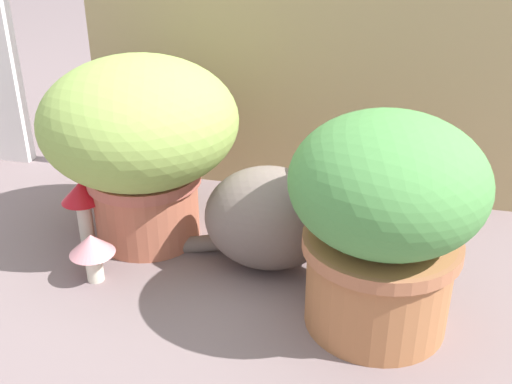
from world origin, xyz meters
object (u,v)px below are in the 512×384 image
Objects in this scene: mushroom_ornament_pink at (92,248)px; mushroom_ornament_red at (82,199)px; cat at (278,214)px; grass_planter at (141,136)px; leafy_planter at (385,216)px.

mushroom_ornament_red reaches higher than mushroom_ornament_pink.
mushroom_ornament_pink is at bearing -158.49° from cat.
grass_planter is 1.05× the size of leafy_planter.
cat is at bearing 146.80° from leafy_planter.
grass_planter is 0.19m from mushroom_ornament_red.
grass_planter reaches higher than cat.
leafy_planter is at bearing -33.20° from cat.
leafy_planter is at bearing -19.98° from grass_planter.
leafy_planter is 0.26m from cat.
mushroom_ornament_pink is 0.15m from mushroom_ornament_red.
mushroom_ornament_pink is (-0.34, -0.13, -0.05)m from cat.
grass_planter is 3.97× the size of mushroom_ornament_pink.
leafy_planter is 0.57m from mushroom_ornament_pink.
cat reaches higher than mushroom_ornament_red.
cat is 2.55× the size of mushroom_ornament_red.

